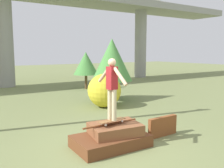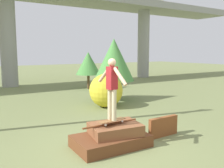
{
  "view_description": "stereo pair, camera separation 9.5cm",
  "coord_description": "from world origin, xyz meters",
  "px_view_note": "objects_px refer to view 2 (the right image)",
  "views": [
    {
      "loc": [
        -3.41,
        -5.24,
        2.48
      ],
      "look_at": [
        0.0,
        -0.06,
        1.66
      ],
      "focal_mm": 40.0,
      "sensor_mm": 36.0,
      "label": 1
    },
    {
      "loc": [
        -3.33,
        -5.29,
        2.48
      ],
      "look_at": [
        0.0,
        -0.06,
        1.66
      ],
      "focal_mm": 40.0,
      "sensor_mm": 36.0,
      "label": 2
    }
  ],
  "objects_px": {
    "skater": "(112,85)",
    "tree_behind_right": "(88,63)",
    "skateboard": "(112,121)",
    "tree_behind_left": "(114,60)",
    "bush_yellow_flowering": "(106,91)"
  },
  "relations": [
    {
      "from": "skater",
      "to": "tree_behind_right",
      "type": "xyz_separation_m",
      "value": [
        4.14,
        9.39,
        0.05
      ]
    },
    {
      "from": "skateboard",
      "to": "tree_behind_left",
      "type": "distance_m",
      "value": 6.41
    },
    {
      "from": "skateboard",
      "to": "tree_behind_right",
      "type": "height_order",
      "value": "tree_behind_right"
    },
    {
      "from": "tree_behind_left",
      "to": "bush_yellow_flowering",
      "type": "distance_m",
      "value": 2.05
    },
    {
      "from": "skateboard",
      "to": "tree_behind_right",
      "type": "distance_m",
      "value": 10.31
    },
    {
      "from": "bush_yellow_flowering",
      "to": "skater",
      "type": "bearing_deg",
      "value": -119.3
    },
    {
      "from": "tree_behind_left",
      "to": "bush_yellow_flowering",
      "type": "relative_size",
      "value": 2.08
    },
    {
      "from": "skater",
      "to": "tree_behind_left",
      "type": "xyz_separation_m",
      "value": [
        3.45,
        5.24,
        0.41
      ]
    },
    {
      "from": "skateboard",
      "to": "tree_behind_right",
      "type": "bearing_deg",
      "value": 66.2
    },
    {
      "from": "tree_behind_left",
      "to": "bush_yellow_flowering",
      "type": "height_order",
      "value": "tree_behind_left"
    },
    {
      "from": "skater",
      "to": "bush_yellow_flowering",
      "type": "distance_m",
      "value": 4.81
    },
    {
      "from": "bush_yellow_flowering",
      "to": "skateboard",
      "type": "bearing_deg",
      "value": -119.3
    },
    {
      "from": "tree_behind_left",
      "to": "tree_behind_right",
      "type": "bearing_deg",
      "value": 80.54
    },
    {
      "from": "skateboard",
      "to": "skater",
      "type": "bearing_deg",
      "value": -13.68
    },
    {
      "from": "tree_behind_left",
      "to": "tree_behind_right",
      "type": "distance_m",
      "value": 4.23
    }
  ]
}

